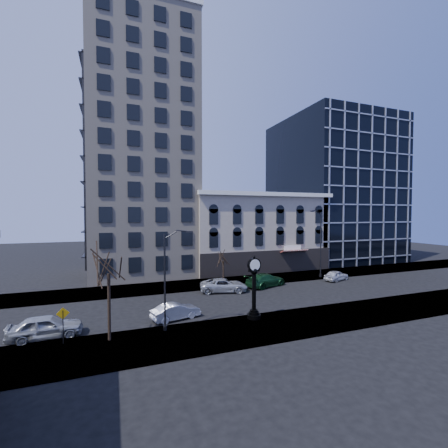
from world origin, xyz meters
name	(u,v)px	position (x,y,z in m)	size (l,w,h in m)	color
ground	(219,302)	(0.00, 0.00, 0.00)	(160.00, 160.00, 0.00)	black
sidewalk_far	(199,284)	(0.00, 8.00, 0.06)	(160.00, 6.00, 0.12)	gray
sidewalk_near	(253,329)	(0.00, -8.00, 0.06)	(160.00, 6.00, 0.12)	gray
cream_tower	(142,148)	(-6.11, 18.88, 19.32)	(15.90, 15.40, 42.50)	#BCAD97
victorian_row	(255,233)	(12.00, 15.89, 6.00)	(22.60, 11.19, 12.50)	#AFA290
glass_office	(332,190)	(32.00, 20.91, 14.00)	(20.00, 20.15, 28.00)	black
street_clock	(254,290)	(1.08, -6.00, 2.59)	(1.24, 1.24, 5.47)	black
street_lamp_near	(172,253)	(-6.04, -6.10, 6.15)	(2.06, 0.58, 7.99)	black
street_lamp_far	(318,226)	(16.84, 5.83, 7.54)	(2.50, 0.87, 9.83)	black
bare_tree_near	(108,259)	(-10.68, -6.44, 5.98)	(4.52, 4.52, 7.75)	black
bare_tree_far	(223,256)	(3.14, 7.33, 3.67)	(2.75, 2.75, 4.71)	black
warning_sign	(63,319)	(-13.70, -6.00, 1.88)	(0.83, 0.17, 2.56)	black
car_near_a	(46,327)	(-15.12, -4.17, 0.85)	(2.01, 4.99, 1.70)	#A5A8AD
car_near_b	(176,311)	(-5.30, -3.59, 0.70)	(1.49, 4.27, 1.41)	silver
car_far_a	(224,285)	(1.83, 3.58, 0.78)	(2.58, 5.60, 1.56)	#A5A8AD
car_far_b	(266,280)	(7.67, 4.14, 0.83)	(2.32, 5.72, 1.66)	#143F1E
car_far_c	(336,275)	(18.46, 3.81, 0.69)	(1.64, 4.07, 1.39)	silver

